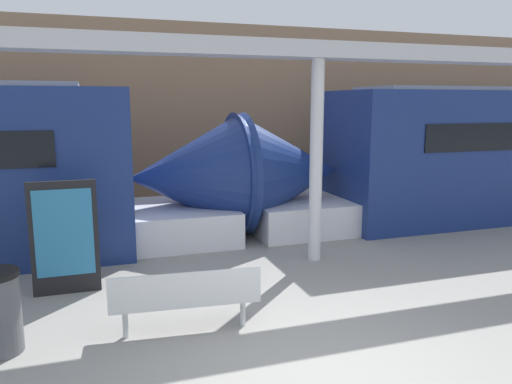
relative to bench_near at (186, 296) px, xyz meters
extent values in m
plane|color=gray|center=(1.19, -1.43, -0.49)|extent=(60.00, 60.00, 0.00)
cube|color=#937051|center=(1.19, 8.23, 2.01)|extent=(56.00, 0.20, 5.00)
cone|color=navy|center=(3.12, 4.47, 0.82)|extent=(2.45, 2.63, 2.63)
cube|color=silver|center=(3.36, 4.47, -0.14)|extent=(2.21, 2.46, 0.70)
cone|color=navy|center=(0.90, 4.47, 0.82)|extent=(2.45, 2.63, 2.63)
cube|color=silver|center=(0.66, 4.47, -0.14)|extent=(2.21, 2.46, 0.70)
cube|color=silver|center=(0.01, 0.08, -0.08)|extent=(1.86, 0.60, 0.04)
cube|color=silver|center=(-0.01, -0.11, 0.14)|extent=(1.83, 0.20, 0.40)
cylinder|color=silver|center=(-0.72, 0.15, -0.30)|extent=(0.07, 0.07, 0.39)
cylinder|color=silver|center=(0.74, 0.02, -0.30)|extent=(0.07, 0.07, 0.39)
cube|color=black|center=(-1.44, 1.90, 0.37)|extent=(0.97, 0.06, 1.72)
cube|color=teal|center=(-1.44, 1.87, 0.45)|extent=(0.82, 0.01, 1.31)
cylinder|color=silver|center=(2.79, 2.25, 1.29)|extent=(0.23, 0.23, 3.57)
cube|color=#B7B7BC|center=(2.79, 2.25, 3.22)|extent=(28.00, 0.60, 0.28)
camera|label=1|loc=(-1.01, -5.77, 2.35)|focal=35.00mm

